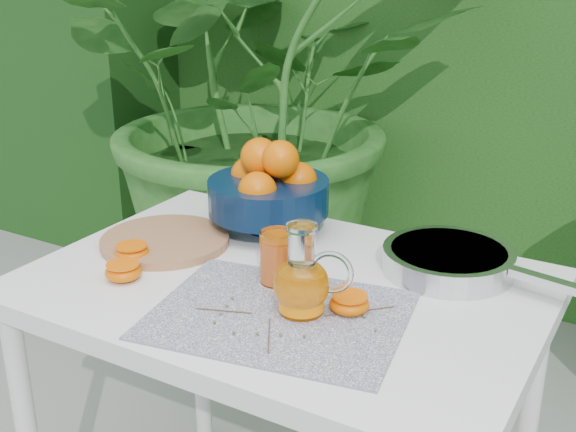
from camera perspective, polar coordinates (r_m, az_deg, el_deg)
The scene contains 10 objects.
potted_plant_left at distance 2.70m, azimuth -1.62°, elevation 9.73°, with size 1.71×1.71×1.71m, color #265E20.
white_table at distance 1.47m, azimuth -0.39°, elevation -7.96°, with size 1.00×0.70×0.75m.
placemat at distance 1.30m, azimuth -0.72°, elevation -7.81°, with size 0.45×0.35×0.00m, color #0B1341.
cutting_board at distance 1.62m, azimuth -9.68°, elevation -1.94°, with size 0.28×0.28×0.02m, color #A4734A.
fruit_bowl at distance 1.65m, azimuth -1.49°, elevation 2.20°, with size 0.32×0.32×0.22m.
juice_pitcher at distance 1.29m, azimuth 1.16°, elevation -5.26°, with size 0.15×0.13×0.17m.
juice_tumbler at distance 1.40m, azimuth -0.79°, elevation -3.36°, with size 0.09×0.09×0.10m.
saute_pan at distance 1.50m, azimuth 12.67°, elevation -3.37°, with size 0.48×0.31×0.05m.
orange_halves at distance 1.43m, azimuth -7.30°, elevation -4.60°, with size 0.59×0.20×0.04m.
thyme_sprigs at distance 1.28m, azimuth -0.04°, elevation -8.05°, with size 0.32×0.26×0.01m.
Camera 1 is at (0.54, -1.07, 1.38)m, focal length 45.00 mm.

